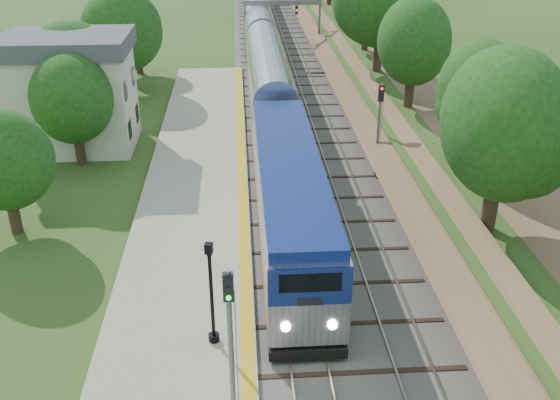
{
  "coord_description": "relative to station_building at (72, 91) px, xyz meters",
  "views": [
    {
      "loc": [
        -2.38,
        -13.13,
        16.69
      ],
      "look_at": [
        -0.5,
        14.63,
        2.8
      ],
      "focal_mm": 40.0,
      "sensor_mm": 36.0,
      "label": 1
    }
  ],
  "objects": [
    {
      "name": "lamppost_far",
      "position": [
        10.31,
        -23.02,
        -1.69
      ],
      "size": [
        0.45,
        0.45,
        4.53
      ],
      "color": "black",
      "rests_on": "platform"
    },
    {
      "name": "signal_farside",
      "position": [
        20.2,
        -7.07,
        -0.22
      ],
      "size": [
        0.34,
        0.27,
        6.13
      ],
      "color": "slate",
      "rests_on": "ground"
    },
    {
      "name": "yellow_stripe",
      "position": [
        11.65,
        -14.0,
        -3.7
      ],
      "size": [
        0.55,
        68.0,
        0.01
      ],
      "primitive_type": "cube",
      "color": "gold",
      "rests_on": "platform"
    },
    {
      "name": "train",
      "position": [
        14.0,
        48.67,
        -1.73
      ],
      "size": [
        3.16,
        148.26,
        4.65
      ],
      "color": "black",
      "rests_on": "trackbed"
    },
    {
      "name": "trees_behind_platform",
      "position": [
        2.83,
        -9.33,
        0.44
      ],
      "size": [
        7.82,
        53.32,
        7.21
      ],
      "color": "#332316",
      "rests_on": "ground"
    },
    {
      "name": "signal_gantry",
      "position": [
        16.47,
        24.99,
        0.73
      ],
      "size": [
        8.4,
        0.38,
        6.2
      ],
      "color": "slate",
      "rests_on": "ground"
    },
    {
      "name": "signal_platform",
      "position": [
        11.1,
        -26.93,
        -0.12
      ],
      "size": [
        0.34,
        0.27,
        5.84
      ],
      "color": "slate",
      "rests_on": "platform"
    },
    {
      "name": "embankment",
      "position": [
        24.35,
        30.0,
        -2.14
      ],
      "size": [
        10.64,
        170.0,
        11.7
      ],
      "color": "brown",
      "rests_on": "ground"
    },
    {
      "name": "trackbed",
      "position": [
        16.0,
        30.0,
        -4.02
      ],
      "size": [
        9.5,
        170.0,
        0.28
      ],
      "color": "#4C4944",
      "rests_on": "ground"
    },
    {
      "name": "station_building",
      "position": [
        0.0,
        0.0,
        0.0
      ],
      "size": [
        8.6,
        6.6,
        8.0
      ],
      "color": "silver",
      "rests_on": "ground"
    },
    {
      "name": "platform",
      "position": [
        8.8,
        -14.0,
        -3.9
      ],
      "size": [
        6.4,
        68.0,
        0.38
      ],
      "primitive_type": "cube",
      "color": "#A19881",
      "rests_on": "ground"
    }
  ]
}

